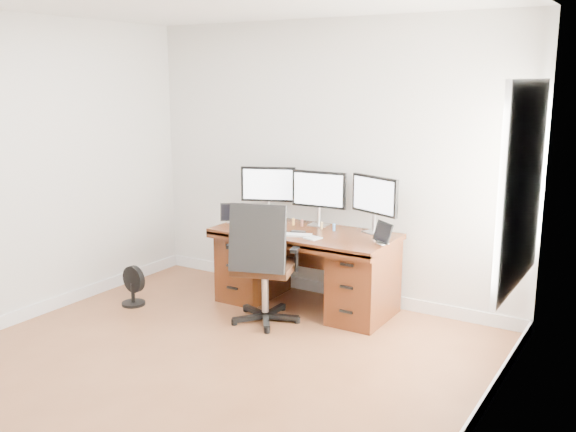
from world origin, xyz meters
The scene contains 20 objects.
ground centered at (0.00, 0.00, 0.00)m, with size 4.50×4.50×0.00m, color brown.
back_wall centered at (0.00, 2.25, 1.35)m, with size 4.00×0.10×2.70m, color silver.
right_wall centered at (2.00, 0.11, 1.35)m, with size 0.10×4.50×2.70m.
desk centered at (0.00, 1.83, 0.40)m, with size 1.70×0.80×0.75m.
office_chair centered at (-0.11, 1.26, 0.37)m, with size 0.75×0.75×1.12m.
floor_fan centered at (-1.44, 0.99, 0.19)m, with size 0.27×0.22×0.39m.
monitor_left centered at (-0.58, 2.07, 1.09)m, with size 0.52×0.25×0.53m.
monitor_center centered at (0.00, 2.07, 1.09)m, with size 0.55×0.15×0.53m.
monitor_right centered at (0.58, 2.07, 1.09)m, with size 0.53×0.23×0.53m.
tablet_left centered at (-0.80, 1.75, 0.84)m, with size 0.24×0.19×0.19m.
tablet_right centered at (0.80, 1.75, 0.84)m, with size 0.23×0.19×0.19m.
keyboard centered at (0.04, 1.61, 0.76)m, with size 0.25×0.11×0.01m, color silver.
trackpad centered at (0.21, 1.59, 0.76)m, with size 0.13×0.13×0.01m, color silver.
drawing_tablet centered at (-0.21, 1.57, 0.76)m, with size 0.24×0.15×0.01m, color black.
phone centered at (-0.03, 1.73, 0.76)m, with size 0.13×0.07×0.01m, color black.
figurine_pink centered at (-0.34, 1.95, 0.79)m, with size 0.03×0.03×0.07m.
figurine_orange centered at (-0.21, 1.95, 0.79)m, with size 0.03×0.03×0.07m.
figurine_brown centered at (-0.12, 1.95, 0.79)m, with size 0.03×0.03×0.07m.
figurine_yellow centered at (0.10, 1.95, 0.79)m, with size 0.03×0.03×0.07m.
figurine_blue centered at (0.23, 1.95, 0.79)m, with size 0.03×0.03×0.07m.
Camera 1 is at (2.89, -3.25, 2.17)m, focal length 40.00 mm.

